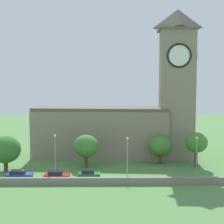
{
  "coord_description": "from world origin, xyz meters",
  "views": [
    {
      "loc": [
        0.43,
        -64.72,
        18.41
      ],
      "look_at": [
        1.29,
        7.5,
        11.57
      ],
      "focal_mm": 58.33,
      "sensor_mm": 36.0,
      "label": 1
    }
  ],
  "objects_px": {
    "streetlamp_central": "(127,151)",
    "tree_riverside_east": "(86,146)",
    "car_blue": "(19,175)",
    "car_green": "(89,174)",
    "tree_riverside_west": "(196,143)",
    "streetlamp_east_mid": "(197,151)",
    "tree_by_tower": "(160,145)",
    "streetlamp_west_mid": "(55,149)",
    "church": "(129,114)",
    "car_red": "(56,176)",
    "tree_churchyard": "(5,150)"
  },
  "relations": [
    {
      "from": "tree_riverside_east",
      "to": "car_red",
      "type": "bearing_deg",
      "value": -115.04
    },
    {
      "from": "car_blue",
      "to": "tree_riverside_east",
      "type": "height_order",
      "value": "tree_riverside_east"
    },
    {
      "from": "tree_riverside_west",
      "to": "tree_riverside_east",
      "type": "xyz_separation_m",
      "value": [
        -22.68,
        0.14,
        -0.69
      ]
    },
    {
      "from": "car_red",
      "to": "tree_riverside_west",
      "type": "bearing_deg",
      "value": 19.9
    },
    {
      "from": "car_red",
      "to": "tree_riverside_east",
      "type": "bearing_deg",
      "value": 64.96
    },
    {
      "from": "car_green",
      "to": "streetlamp_central",
      "type": "distance_m",
      "value": 8.26
    },
    {
      "from": "car_blue",
      "to": "streetlamp_central",
      "type": "bearing_deg",
      "value": 4.65
    },
    {
      "from": "tree_by_tower",
      "to": "tree_churchyard",
      "type": "bearing_deg",
      "value": -169.7
    },
    {
      "from": "tree_riverside_west",
      "to": "tree_riverside_east",
      "type": "distance_m",
      "value": 22.7
    },
    {
      "from": "car_green",
      "to": "tree_by_tower",
      "type": "bearing_deg",
      "value": 39.14
    },
    {
      "from": "car_blue",
      "to": "tree_riverside_east",
      "type": "distance_m",
      "value": 15.25
    },
    {
      "from": "tree_riverside_east",
      "to": "tree_riverside_west",
      "type": "bearing_deg",
      "value": -0.36
    },
    {
      "from": "car_blue",
      "to": "tree_by_tower",
      "type": "bearing_deg",
      "value": 23.94
    },
    {
      "from": "church",
      "to": "streetlamp_west_mid",
      "type": "bearing_deg",
      "value": -132.55
    },
    {
      "from": "car_blue",
      "to": "tree_riverside_east",
      "type": "bearing_deg",
      "value": 38.49
    },
    {
      "from": "church",
      "to": "tree_churchyard",
      "type": "xyz_separation_m",
      "value": [
        -25.12,
        -12.65,
        -5.79
      ]
    },
    {
      "from": "car_blue",
      "to": "car_green",
      "type": "bearing_deg",
      "value": 0.92
    },
    {
      "from": "church",
      "to": "streetlamp_central",
      "type": "relative_size",
      "value": 5.05
    },
    {
      "from": "church",
      "to": "streetlamp_central",
      "type": "xyz_separation_m",
      "value": [
        -1.34,
        -17.45,
        -5.13
      ]
    },
    {
      "from": "tree_riverside_east",
      "to": "tree_by_tower",
      "type": "height_order",
      "value": "tree_riverside_east"
    },
    {
      "from": "car_red",
      "to": "tree_riverside_east",
      "type": "xyz_separation_m",
      "value": [
        4.7,
        10.06,
        3.42
      ]
    },
    {
      "from": "tree_riverside_east",
      "to": "streetlamp_west_mid",
      "type": "bearing_deg",
      "value": -130.46
    },
    {
      "from": "church",
      "to": "tree_riverside_east",
      "type": "distance_m",
      "value": 14.75
    },
    {
      "from": "streetlamp_east_mid",
      "to": "tree_riverside_west",
      "type": "xyz_separation_m",
      "value": [
        1.89,
        7.92,
        0.05
      ]
    },
    {
      "from": "car_red",
      "to": "tree_churchyard",
      "type": "height_order",
      "value": "tree_churchyard"
    },
    {
      "from": "car_green",
      "to": "streetlamp_central",
      "type": "height_order",
      "value": "streetlamp_central"
    },
    {
      "from": "streetlamp_west_mid",
      "to": "tree_by_tower",
      "type": "height_order",
      "value": "streetlamp_west_mid"
    },
    {
      "from": "car_red",
      "to": "streetlamp_east_mid",
      "type": "xyz_separation_m",
      "value": [
        25.5,
        1.99,
        4.07
      ]
    },
    {
      "from": "car_red",
      "to": "streetlamp_central",
      "type": "distance_m",
      "value": 13.61
    },
    {
      "from": "streetlamp_west_mid",
      "to": "car_green",
      "type": "bearing_deg",
      "value": -22.43
    },
    {
      "from": "church",
      "to": "tree_riverside_east",
      "type": "height_order",
      "value": "church"
    },
    {
      "from": "streetlamp_central",
      "to": "tree_riverside_west",
      "type": "height_order",
      "value": "streetlamp_central"
    },
    {
      "from": "streetlamp_west_mid",
      "to": "streetlamp_east_mid",
      "type": "relative_size",
      "value": 1.03
    },
    {
      "from": "tree_churchyard",
      "to": "tree_riverside_east",
      "type": "height_order",
      "value": "tree_churchyard"
    },
    {
      "from": "car_green",
      "to": "streetlamp_east_mid",
      "type": "height_order",
      "value": "streetlamp_east_mid"
    },
    {
      "from": "car_green",
      "to": "tree_riverside_west",
      "type": "bearing_deg",
      "value": 22.3
    },
    {
      "from": "church",
      "to": "streetlamp_central",
      "type": "distance_m",
      "value": 18.23
    },
    {
      "from": "streetlamp_east_mid",
      "to": "tree_by_tower",
      "type": "xyz_separation_m",
      "value": [
        -5.18,
        10.92,
        -1.06
      ]
    },
    {
      "from": "streetlamp_central",
      "to": "tree_riverside_east",
      "type": "bearing_deg",
      "value": 136.62
    },
    {
      "from": "streetlamp_west_mid",
      "to": "tree_riverside_east",
      "type": "distance_m",
      "value": 8.41
    },
    {
      "from": "car_red",
      "to": "tree_churchyard",
      "type": "bearing_deg",
      "value": 146.74
    },
    {
      "from": "car_blue",
      "to": "car_green",
      "type": "height_order",
      "value": "car_green"
    },
    {
      "from": "car_red",
      "to": "streetlamp_west_mid",
      "type": "distance_m",
      "value": 5.63
    },
    {
      "from": "streetlamp_west_mid",
      "to": "tree_by_tower",
      "type": "relative_size",
      "value": 1.27
    },
    {
      "from": "tree_riverside_west",
      "to": "tree_riverside_east",
      "type": "bearing_deg",
      "value": 179.64
    },
    {
      "from": "car_green",
      "to": "streetlamp_east_mid",
      "type": "distance_m",
      "value": 20.23
    },
    {
      "from": "car_red",
      "to": "streetlamp_east_mid",
      "type": "distance_m",
      "value": 25.89
    },
    {
      "from": "car_blue",
      "to": "church",
      "type": "bearing_deg",
      "value": 42.16
    },
    {
      "from": "car_blue",
      "to": "streetlamp_east_mid",
      "type": "relative_size",
      "value": 0.62
    },
    {
      "from": "streetlamp_central",
      "to": "tree_riverside_east",
      "type": "xyz_separation_m",
      "value": [
        -8.08,
        7.64,
        -0.57
      ]
    }
  ]
}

